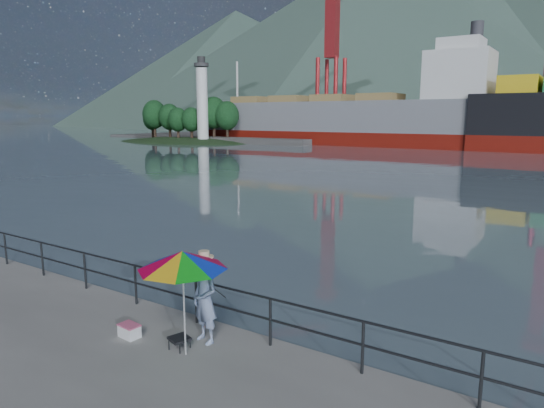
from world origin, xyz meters
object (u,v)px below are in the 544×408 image
at_px(cooler_bag, 129,331).
at_px(fisherman, 205,300).
at_px(bulk_carrier, 358,119).
at_px(beach_umbrella, 183,260).

bearing_deg(cooler_bag, fisherman, 31.47).
relative_size(fisherman, cooler_bag, 4.11).
height_order(cooler_bag, bulk_carrier, bulk_carrier).
relative_size(fisherman, bulk_carrier, 0.03).
height_order(fisherman, bulk_carrier, bulk_carrier).
height_order(beach_umbrella, bulk_carrier, bulk_carrier).
distance_m(cooler_bag, bulk_carrier, 75.60).
bearing_deg(beach_umbrella, cooler_bag, -176.70).
bearing_deg(beach_umbrella, bulk_carrier, 111.01).
distance_m(fisherman, bulk_carrier, 75.38).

